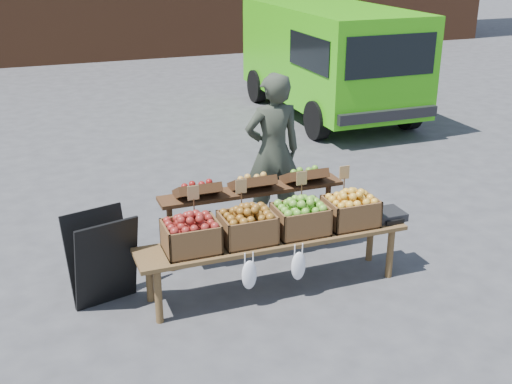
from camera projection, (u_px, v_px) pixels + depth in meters
name	position (u px, v px, depth m)	size (l,w,h in m)	color
ground	(338.00, 264.00, 6.90)	(80.00, 80.00, 0.00)	#414143
delivery_van	(329.00, 62.00, 12.32)	(2.13, 4.64, 2.08)	#3ABC10
vendor	(273.00, 152.00, 7.48)	(0.68, 0.45, 1.87)	#2E3529
chalkboard_sign	(102.00, 259.00, 6.02)	(0.60, 0.33, 0.91)	black
back_table	(252.00, 213.00, 6.87)	(2.10, 0.44, 1.04)	#3E2413
display_bench	(274.00, 263.00, 6.32)	(2.70, 0.56, 0.57)	brown
crate_golden_apples	(191.00, 237.00, 5.89)	(0.50, 0.40, 0.28)	maroon
crate_russet_pears	(247.00, 228.00, 6.07)	(0.50, 0.40, 0.28)	brown
crate_red_apples	(300.00, 219.00, 6.25)	(0.50, 0.40, 0.28)	#438017
crate_green_apples	(350.00, 212.00, 6.43)	(0.50, 0.40, 0.28)	yellow
weighing_scale	(386.00, 215.00, 6.60)	(0.34, 0.30, 0.08)	black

